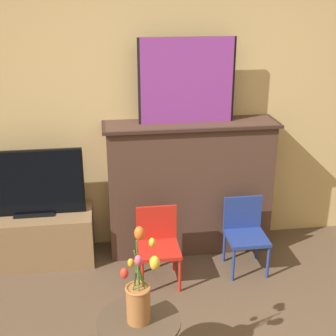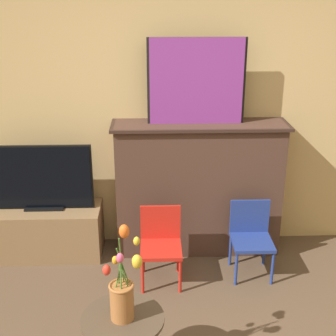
{
  "view_description": "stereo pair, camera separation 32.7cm",
  "coord_description": "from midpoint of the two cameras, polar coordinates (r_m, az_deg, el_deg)",
  "views": [
    {
      "loc": [
        -0.59,
        -1.78,
        2.24
      ],
      "look_at": [
        -0.16,
        1.24,
        1.05
      ],
      "focal_mm": 50.0,
      "sensor_mm": 36.0,
      "label": 1
    },
    {
      "loc": [
        -0.26,
        -1.8,
        2.24
      ],
      "look_at": [
        -0.16,
        1.24,
        1.05
      ],
      "focal_mm": 50.0,
      "sensor_mm": 36.0,
      "label": 2
    }
  ],
  "objects": [
    {
      "name": "wall_back",
      "position": [
        4.04,
        4.23,
        8.54
      ],
      "size": [
        8.0,
        0.06,
        2.7
      ],
      "color": "tan",
      "rests_on": "ground"
    },
    {
      "name": "chair_red",
      "position": [
        3.76,
        1.63,
        -8.93
      ],
      "size": [
        0.32,
        0.32,
        0.61
      ],
      "color": "red",
      "rests_on": "ground"
    },
    {
      "name": "chair_blue",
      "position": [
        3.94,
        12.45,
        -7.94
      ],
      "size": [
        0.32,
        0.32,
        0.61
      ],
      "color": "navy",
      "rests_on": "ground"
    },
    {
      "name": "painting",
      "position": [
        3.83,
        5.97,
        10.42
      ],
      "size": [
        0.79,
        0.03,
        0.69
      ],
      "color": "black",
      "rests_on": "fireplace_mantel"
    },
    {
      "name": "tv_stand",
      "position": [
        4.25,
        -12.39,
        -7.57
      ],
      "size": [
        0.96,
        0.42,
        0.44
      ],
      "color": "olive",
      "rests_on": "ground"
    },
    {
      "name": "vase_tulips",
      "position": [
        2.7,
        -2.02,
        -14.97
      ],
      "size": [
        0.22,
        0.18,
        0.56
      ],
      "color": "#AD6B38",
      "rests_on": "side_table"
    },
    {
      "name": "tv_monitor",
      "position": [
        4.04,
        -12.93,
        -1.31
      ],
      "size": [
        0.86,
        0.12,
        0.57
      ],
      "color": "black",
      "rests_on": "tv_stand"
    },
    {
      "name": "fireplace_mantel",
      "position": [
        4.1,
        6.01,
        -2.35
      ],
      "size": [
        1.48,
        0.38,
        1.18
      ],
      "color": "#4C3328",
      "rests_on": "ground"
    }
  ]
}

